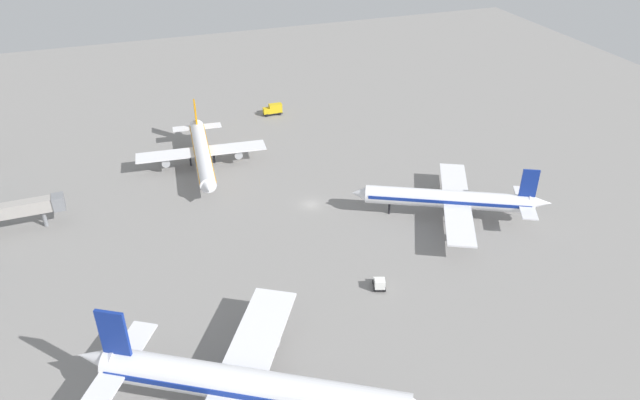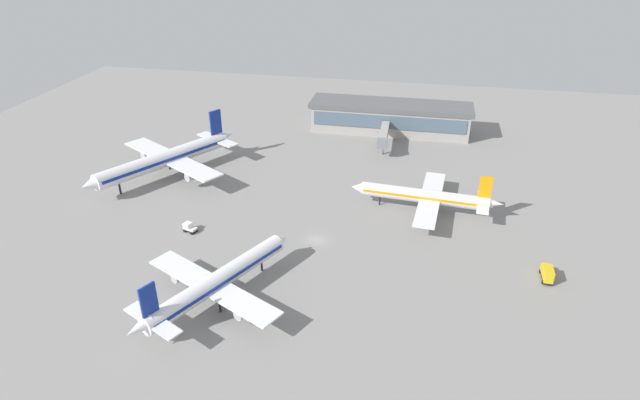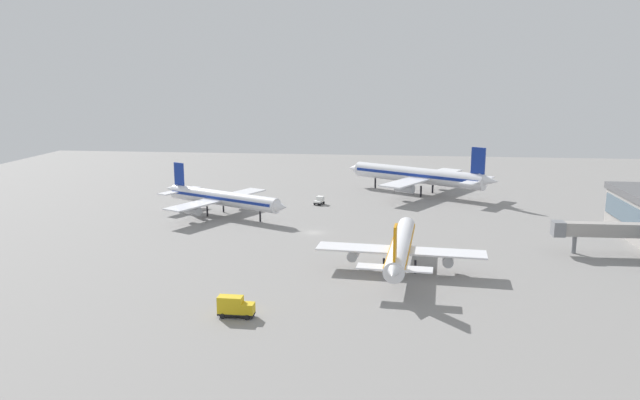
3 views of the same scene
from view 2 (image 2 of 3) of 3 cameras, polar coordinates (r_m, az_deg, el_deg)
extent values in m
plane|color=gray|center=(130.11, -0.36, -4.29)|extent=(288.00, 288.00, 0.00)
cube|color=#9E9993|center=(196.91, 7.53, 8.59)|extent=(55.70, 14.38, 9.20)
cube|color=#4C6070|center=(189.57, 7.37, 8.24)|extent=(53.47, 0.30, 4.73)
cube|color=#59595B|center=(195.23, 7.63, 10.04)|extent=(57.93, 14.95, 1.58)
cylinder|color=white|center=(110.79, -10.84, -8.44)|extent=(19.43, 33.41, 3.90)
cone|color=white|center=(121.41, -4.24, -4.37)|extent=(5.06, 5.15, 3.70)
cone|color=white|center=(102.20, -18.91, -12.88)|extent=(4.98, 5.76, 3.12)
cube|color=navy|center=(110.61, -10.86, -8.32)|extent=(18.87, 32.18, 0.70)
cube|color=white|center=(110.14, -11.51, -9.02)|extent=(32.63, 20.22, 0.35)
cylinder|color=#A5A8AD|center=(117.14, -14.53, -7.71)|extent=(3.99, 5.08, 2.14)
cylinder|color=#A5A8AD|center=(105.25, -7.97, -11.63)|extent=(3.99, 5.08, 2.14)
cube|color=white|center=(103.42, -17.54, -12.20)|extent=(13.46, 8.90, 0.28)
cube|color=navy|center=(100.56, -17.93, -10.16)|extent=(1.91, 3.23, 6.24)
cylinder|color=black|center=(119.40, -6.27, -7.01)|extent=(0.47, 0.47, 2.73)
cylinder|color=black|center=(113.38, -12.83, -9.82)|extent=(0.47, 0.47, 2.73)
cylinder|color=black|center=(109.46, -10.68, -11.14)|extent=(0.47, 0.47, 2.73)
cylinder|color=white|center=(165.64, -16.33, 4.25)|extent=(26.64, 40.15, 4.83)
cone|color=white|center=(156.22, -23.46, 1.50)|extent=(6.41, 6.49, 4.59)
cone|color=white|center=(177.39, -10.04, 6.83)|extent=(6.41, 7.16, 3.86)
cube|color=navy|center=(165.50, -16.35, 4.36)|extent=(25.82, 38.69, 0.87)
cube|color=white|center=(166.85, -15.68, 4.34)|extent=(39.39, 27.40, 0.43)
cylinder|color=#A5A8AD|center=(158.46, -13.27, 2.68)|extent=(5.20, 6.26, 2.65)
cylinder|color=#A5A8AD|center=(176.86, -17.71, 4.81)|extent=(5.20, 6.26, 2.65)
cube|color=white|center=(175.45, -10.97, 6.42)|extent=(16.33, 11.92, 0.35)
cube|color=navy|center=(173.44, -11.14, 8.19)|extent=(2.61, 3.88, 7.72)
cylinder|color=black|center=(160.82, -20.67, 1.17)|extent=(0.58, 0.58, 3.38)
cylinder|color=black|center=(165.89, -14.41, 2.99)|extent=(0.58, 0.58, 3.38)
cylinder|color=black|center=(171.94, -15.88, 3.71)|extent=(0.58, 0.58, 3.38)
cylinder|color=white|center=(143.14, 11.09, 0.41)|extent=(33.67, 6.58, 3.68)
cone|color=white|center=(145.31, 4.11, 1.35)|extent=(3.97, 3.81, 3.50)
cone|color=white|center=(142.92, 18.21, -0.34)|extent=(4.84, 3.34, 2.95)
cube|color=orange|center=(143.01, 11.10, 0.51)|extent=(32.34, 6.54, 0.66)
cube|color=white|center=(143.21, 11.74, 0.20)|extent=(8.10, 32.15, 0.33)
cylinder|color=#A5A8AD|center=(136.01, 11.30, -1.97)|extent=(4.51, 2.40, 2.03)
cylinder|color=#A5A8AD|center=(151.73, 12.04, 1.28)|extent=(4.51, 2.40, 2.03)
cube|color=white|center=(142.85, 17.09, -0.26)|extent=(4.10, 12.93, 0.27)
cube|color=orange|center=(140.89, 17.34, 1.32)|extent=(3.24, 0.68, 5.89)
cylinder|color=black|center=(145.77, 6.42, -0.06)|extent=(0.44, 0.44, 2.58)
cylinder|color=black|center=(141.88, 11.91, -1.38)|extent=(0.44, 0.44, 2.58)
cylinder|color=black|center=(147.06, 12.14, -0.29)|extent=(0.44, 0.44, 2.58)
cube|color=black|center=(126.71, 23.09, -7.58)|extent=(2.01, 5.64, 0.30)
cube|color=gold|center=(127.74, 23.05, -6.74)|extent=(1.94, 1.84, 1.60)
cube|color=#3F596B|center=(128.23, 23.03, -6.42)|extent=(1.60, 0.11, 0.90)
cube|color=gold|center=(125.19, 23.27, -7.27)|extent=(1.98, 3.84, 2.60)
cylinder|color=black|center=(128.18, 22.54, -7.10)|extent=(0.32, 0.81, 0.80)
cylinder|color=black|center=(128.59, 23.37, -7.17)|extent=(0.32, 0.81, 0.80)
cylinder|color=black|center=(125.01, 22.77, -8.12)|extent=(0.32, 0.81, 0.80)
cylinder|color=black|center=(125.43, 23.63, -8.18)|extent=(0.32, 0.81, 0.80)
cube|color=black|center=(136.96, -13.73, -3.11)|extent=(3.64, 2.82, 0.30)
cube|color=white|center=(136.92, -13.99, -2.69)|extent=(2.31, 2.38, 1.60)
cube|color=#3F596B|center=(137.27, -14.25, -2.49)|extent=(0.59, 1.54, 0.90)
cube|color=white|center=(136.21, -13.47, -3.07)|extent=(1.93, 2.25, 0.50)
cylinder|color=black|center=(137.17, -14.33, -3.21)|extent=(0.85, 0.54, 0.80)
cylinder|color=black|center=(138.31, -13.80, -2.86)|extent=(0.85, 0.54, 0.80)
cylinder|color=black|center=(135.78, -13.64, -3.47)|extent=(0.85, 0.54, 0.80)
cylinder|color=black|center=(136.92, -13.11, -3.11)|extent=(0.85, 0.54, 0.80)
cube|color=#9E9993|center=(181.57, 6.89, 7.12)|extent=(2.96, 16.64, 2.80)
cylinder|color=slate|center=(177.40, 6.70, 5.47)|extent=(0.90, 0.90, 3.80)
cube|color=slate|center=(172.93, 6.67, 6.04)|extent=(3.17, 2.47, 3.08)
camera|label=1|loc=(194.94, -34.46, 24.16)|focal=33.64mm
camera|label=3|loc=(173.67, 53.33, 5.81)|focal=34.32mm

